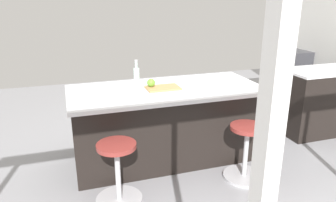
% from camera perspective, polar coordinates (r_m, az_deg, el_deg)
% --- Properties ---
extents(ground_plane, '(7.73, 7.73, 0.00)m').
position_cam_1_polar(ground_plane, '(4.03, 4.35, -9.30)').
color(ground_plane, gray).
extents(oven_range, '(0.60, 0.61, 0.87)m').
position_cam_1_polar(oven_range, '(6.54, 20.43, 4.58)').
color(oven_range, '#38383D').
rests_on(oven_range, ground_plane).
extents(kitchen_island, '(2.12, 0.97, 0.88)m').
position_cam_1_polar(kitchen_island, '(3.73, -0.46, -3.99)').
color(kitchen_island, black).
rests_on(kitchen_island, ground_plane).
extents(stool_by_window, '(0.44, 0.44, 0.60)m').
position_cam_1_polar(stool_by_window, '(3.51, 13.55, -9.03)').
color(stool_by_window, '#B7B7BC').
rests_on(stool_by_window, ground_plane).
extents(stool_middle, '(0.44, 0.44, 0.60)m').
position_cam_1_polar(stool_middle, '(3.09, -8.83, -12.76)').
color(stool_middle, '#B7B7BC').
rests_on(stool_middle, ground_plane).
extents(cutting_board, '(0.36, 0.24, 0.02)m').
position_cam_1_polar(cutting_board, '(3.51, -0.92, 2.33)').
color(cutting_board, tan).
rests_on(cutting_board, kitchen_island).
extents(apple_green, '(0.09, 0.09, 0.09)m').
position_cam_1_polar(apple_green, '(3.52, -3.01, 3.24)').
color(apple_green, '#609E2D').
rests_on(apple_green, cutting_board).
extents(water_bottle, '(0.06, 0.06, 0.31)m').
position_cam_1_polar(water_bottle, '(3.53, -5.57, 4.23)').
color(water_bottle, silver).
rests_on(water_bottle, kitchen_island).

